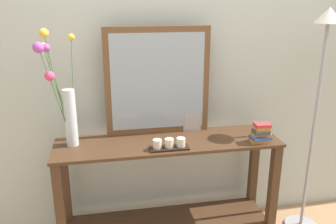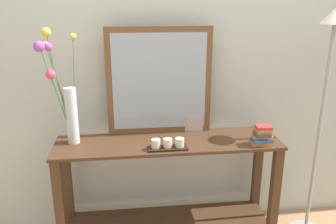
# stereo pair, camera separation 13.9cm
# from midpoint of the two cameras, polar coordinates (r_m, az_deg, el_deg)

# --- Properties ---
(wall_back) EXTENTS (6.40, 0.08, 2.70)m
(wall_back) POSITION_cam_midpoint_polar(r_m,az_deg,el_deg) (2.45, -3.06, 10.34)
(wall_back) COLOR beige
(wall_back) RESTS_ON ground
(console_table) EXTENTS (1.47, 0.40, 0.79)m
(console_table) POSITION_cam_midpoint_polar(r_m,az_deg,el_deg) (2.43, -1.68, -11.66)
(console_table) COLOR #472D1C
(console_table) RESTS_ON ground
(mirror_leaning) EXTENTS (0.70, 0.03, 0.72)m
(mirror_leaning) POSITION_cam_midpoint_polar(r_m,az_deg,el_deg) (2.34, -3.40, 4.95)
(mirror_leaning) COLOR brown
(mirror_leaning) RESTS_ON console_table
(tall_vase_left) EXTENTS (0.22, 0.24, 0.73)m
(tall_vase_left) POSITION_cam_midpoint_polar(r_m,az_deg,el_deg) (2.23, -18.38, 1.99)
(tall_vase_left) COLOR silver
(tall_vase_left) RESTS_ON console_table
(candle_tray) EXTENTS (0.24, 0.09, 0.07)m
(candle_tray) POSITION_cam_midpoint_polar(r_m,az_deg,el_deg) (2.17, -1.66, -5.38)
(candle_tray) COLOR black
(candle_tray) RESTS_ON console_table
(picture_frame_small) EXTENTS (0.13, 0.01, 0.14)m
(picture_frame_small) POSITION_cam_midpoint_polar(r_m,az_deg,el_deg) (2.45, 2.34, -1.53)
(picture_frame_small) COLOR #B7B2AD
(picture_frame_small) RESTS_ON console_table
(book_stack) EXTENTS (0.14, 0.10, 0.13)m
(book_stack) POSITION_cam_midpoint_polar(r_m,az_deg,el_deg) (2.31, 13.24, -3.52)
(book_stack) COLOR orange
(book_stack) RESTS_ON console_table
(floor_lamp) EXTENTS (0.24, 0.24, 1.63)m
(floor_lamp) POSITION_cam_midpoint_polar(r_m,az_deg,el_deg) (2.55, 22.04, 3.67)
(floor_lamp) COLOR #9E9EA3
(floor_lamp) RESTS_ON ground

